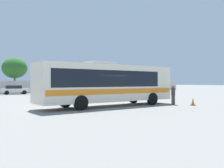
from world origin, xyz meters
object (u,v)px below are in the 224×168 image
at_px(coach_bus_cream_orange, 108,83).
at_px(roadside_tree_midright, 15,68).
at_px(parked_car_rightmost_black, 57,89).
at_px(attendant_by_bus_door, 173,94).
at_px(parked_car_third_white, 14,90).
at_px(traffic_cone_on_apron, 193,102).

xyz_separation_m(coach_bus_cream_orange, roadside_tree_midright, (-0.68, 31.56, 2.72)).
relative_size(coach_bus_cream_orange, roadside_tree_midright, 1.84).
bearing_deg(parked_car_rightmost_black, roadside_tree_midright, 134.50).
height_order(coach_bus_cream_orange, attendant_by_bus_door, coach_bus_cream_orange).
bearing_deg(attendant_by_bus_door, parked_car_rightmost_black, 90.34).
height_order(parked_car_third_white, roadside_tree_midright, roadside_tree_midright).
height_order(parked_car_rightmost_black, roadside_tree_midright, roadside_tree_midright).
relative_size(parked_car_rightmost_black, roadside_tree_midright, 0.70).
distance_m(parked_car_rightmost_black, traffic_cone_on_apron, 28.76).
xyz_separation_m(parked_car_rightmost_black, roadside_tree_midright, (-5.91, 6.02, 3.85)).
relative_size(parked_car_third_white, traffic_cone_on_apron, 6.79).
distance_m(coach_bus_cream_orange, parked_car_rightmost_black, 26.10).
relative_size(attendant_by_bus_door, roadside_tree_midright, 0.26).
xyz_separation_m(coach_bus_cream_orange, attendant_by_bus_door, (5.39, -1.99, -0.95)).
distance_m(attendant_by_bus_door, roadside_tree_midright, 34.29).
height_order(coach_bus_cream_orange, parked_car_third_white, coach_bus_cream_orange).
relative_size(coach_bus_cream_orange, parked_car_rightmost_black, 2.62).
height_order(parked_car_rightmost_black, traffic_cone_on_apron, parked_car_rightmost_black).
xyz_separation_m(attendant_by_bus_door, parked_car_third_white, (-7.36, 27.42, -0.18)).
bearing_deg(attendant_by_bus_door, roadside_tree_midright, 100.27).
bearing_deg(traffic_cone_on_apron, parked_car_rightmost_black, 92.46).
relative_size(attendant_by_bus_door, parked_car_third_white, 0.39).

